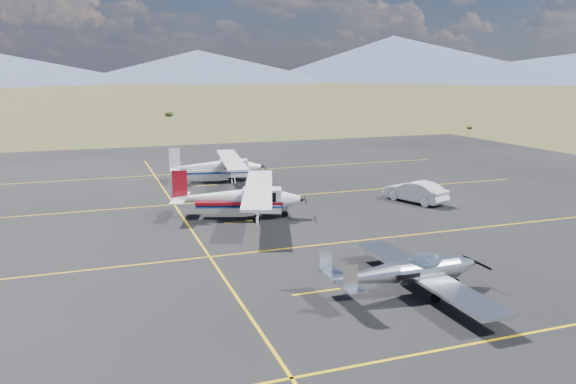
{
  "coord_description": "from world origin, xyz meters",
  "views": [
    {
      "loc": [
        -10.76,
        -22.14,
        8.21
      ],
      "look_at": [
        -0.39,
        7.15,
        1.6
      ],
      "focal_mm": 35.0,
      "sensor_mm": 36.0,
      "label": 1
    }
  ],
  "objects": [
    {
      "name": "aircraft_cessna",
      "position": [
        -2.91,
        8.39,
        1.24
      ],
      "size": [
        7.52,
        10.9,
        2.79
      ],
      "rotation": [
        0.0,
        0.0,
        -0.31
      ],
      "color": "white",
      "rests_on": "apron"
    },
    {
      "name": "apron",
      "position": [
        0.0,
        7.0,
        0.0
      ],
      "size": [
        72.0,
        72.0,
        0.02
      ],
      "primitive_type": "cube",
      "color": "black",
      "rests_on": "ground"
    },
    {
      "name": "sedan",
      "position": [
        8.81,
        8.49,
        0.71
      ],
      "size": [
        2.89,
        4.47,
        1.39
      ],
      "primitive_type": "imported",
      "rotation": [
        0.0,
        0.0,
        3.51
      ],
      "color": "white",
      "rests_on": "apron"
    },
    {
      "name": "ground",
      "position": [
        0.0,
        0.0,
        0.0
      ],
      "size": [
        1600.0,
        1600.0,
        0.0
      ],
      "primitive_type": "plane",
      "color": "#383D1C",
      "rests_on": "ground"
    },
    {
      "name": "aircraft_low_wing",
      "position": [
        0.23,
        -4.8,
        0.89
      ],
      "size": [
        6.06,
        8.47,
        1.85
      ],
      "rotation": [
        0.0,
        0.0,
        0.01
      ],
      "color": "silver",
      "rests_on": "apron"
    },
    {
      "name": "aircraft_plain",
      "position": [
        -1.64,
        19.8,
        1.18
      ],
      "size": [
        6.4,
        10.57,
        2.66
      ],
      "rotation": [
        0.0,
        0.0,
        -0.14
      ],
      "color": "white",
      "rests_on": "apron"
    }
  ]
}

